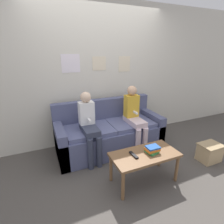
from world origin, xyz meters
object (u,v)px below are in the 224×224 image
(person_right, at_px, (134,116))
(storage_box, at_px, (209,152))
(person_left, at_px, (89,124))
(coffee_table, at_px, (145,157))
(couch, at_px, (109,133))
(tv_remote, at_px, (134,155))

(person_right, height_order, storage_box, person_right)
(person_left, height_order, storage_box, person_left)
(coffee_table, xyz_separation_m, storage_box, (1.27, -0.03, -0.23))
(couch, height_order, coffee_table, couch)
(person_right, xyz_separation_m, storage_box, (0.96, -0.84, -0.50))
(person_left, height_order, person_right, person_right)
(couch, bearing_deg, coffee_table, -84.11)
(coffee_table, relative_size, person_left, 0.81)
(couch, height_order, person_left, person_left)
(couch, bearing_deg, tv_remote, -93.47)
(couch, distance_m, person_right, 0.57)
(coffee_table, distance_m, person_left, 1.00)
(person_left, height_order, tv_remote, person_left)
(coffee_table, bearing_deg, person_left, 122.90)
(person_left, xyz_separation_m, storage_box, (1.79, -0.84, -0.49))
(coffee_table, height_order, person_left, person_left)
(couch, distance_m, person_left, 0.57)
(tv_remote, relative_size, storage_box, 0.48)
(storage_box, bearing_deg, coffee_table, 178.81)
(couch, height_order, storage_box, couch)
(person_left, relative_size, person_right, 0.97)
(storage_box, bearing_deg, couch, 143.07)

